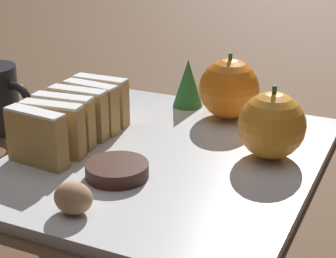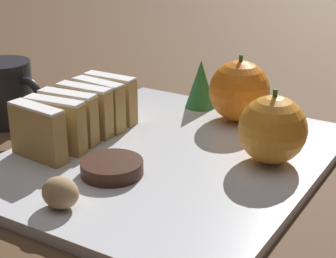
% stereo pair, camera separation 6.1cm
% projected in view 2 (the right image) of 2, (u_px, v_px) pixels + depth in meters
% --- Properties ---
extents(ground_plane, '(6.00, 6.00, 0.00)m').
position_uv_depth(ground_plane, '(168.00, 164.00, 0.63)').
color(ground_plane, '#513823').
extents(serving_platter, '(0.32, 0.39, 0.01)m').
position_uv_depth(serving_platter, '(168.00, 159.00, 0.63)').
color(serving_platter, silver).
rests_on(serving_platter, ground_plane).
extents(stollen_slice_front, '(0.07, 0.03, 0.06)m').
position_uv_depth(stollen_slice_front, '(38.00, 132.00, 0.60)').
color(stollen_slice_front, tan).
rests_on(stollen_slice_front, serving_platter).
extents(stollen_slice_second, '(0.07, 0.03, 0.06)m').
position_uv_depth(stollen_slice_second, '(55.00, 125.00, 0.63)').
color(stollen_slice_second, tan).
rests_on(stollen_slice_second, serving_platter).
extents(stollen_slice_third, '(0.07, 0.03, 0.06)m').
position_uv_depth(stollen_slice_third, '(69.00, 117.00, 0.65)').
color(stollen_slice_third, tan).
rests_on(stollen_slice_third, serving_platter).
extents(stollen_slice_fourth, '(0.07, 0.02, 0.06)m').
position_uv_depth(stollen_slice_fourth, '(84.00, 111.00, 0.67)').
color(stollen_slice_fourth, tan).
rests_on(stollen_slice_fourth, serving_platter).
extents(stollen_slice_fifth, '(0.07, 0.02, 0.06)m').
position_uv_depth(stollen_slice_fifth, '(99.00, 105.00, 0.69)').
color(stollen_slice_fifth, tan).
rests_on(stollen_slice_fifth, serving_platter).
extents(stollen_slice_sixth, '(0.07, 0.02, 0.06)m').
position_uv_depth(stollen_slice_sixth, '(110.00, 98.00, 0.71)').
color(stollen_slice_sixth, tan).
rests_on(stollen_slice_sixth, serving_platter).
extents(orange_near, '(0.08, 0.08, 0.09)m').
position_uv_depth(orange_near, '(239.00, 91.00, 0.71)').
color(orange_near, orange).
rests_on(orange_near, serving_platter).
extents(orange_far, '(0.07, 0.07, 0.08)m').
position_uv_depth(orange_far, '(272.00, 130.00, 0.59)').
color(orange_far, orange).
rests_on(orange_far, serving_platter).
extents(walnut, '(0.04, 0.03, 0.03)m').
position_uv_depth(walnut, '(60.00, 193.00, 0.51)').
color(walnut, tan).
rests_on(walnut, serving_platter).
extents(chocolate_cookie, '(0.06, 0.06, 0.02)m').
position_uv_depth(chocolate_cookie, '(112.00, 168.00, 0.58)').
color(chocolate_cookie, '#381E14').
rests_on(chocolate_cookie, serving_platter).
extents(evergreen_sprig, '(0.04, 0.04, 0.07)m').
position_uv_depth(evergreen_sprig, '(201.00, 84.00, 0.76)').
color(evergreen_sprig, '#2D7538').
rests_on(evergreen_sprig, serving_platter).
extents(coffee_mug, '(0.10, 0.07, 0.08)m').
position_uv_depth(coffee_mug, '(3.00, 94.00, 0.73)').
color(coffee_mug, '#232328').
rests_on(coffee_mug, ground_plane).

